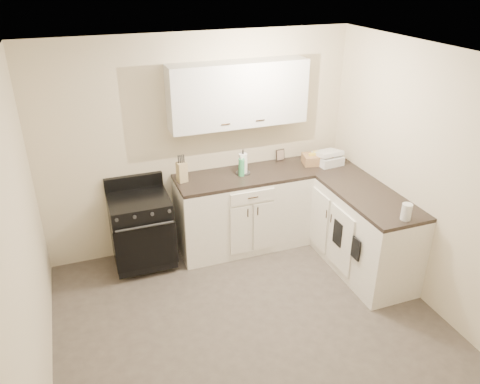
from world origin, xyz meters
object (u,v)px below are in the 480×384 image
object	(u,v)px
paper_towel	(243,164)
countertop_grill	(328,160)
stove	(142,230)
wicker_basket	(317,159)
knife_block	(182,172)

from	to	relation	value
paper_towel	countertop_grill	xyz separation A→B (m)	(1.06, -0.09, -0.07)
paper_towel	countertop_grill	distance (m)	1.07
stove	paper_towel	bearing A→B (deg)	3.23
stove	countertop_grill	distance (m)	2.35
paper_towel	wicker_basket	world-z (taller)	paper_towel
stove	knife_block	size ratio (longest dim) A/B	3.47
stove	knife_block	bearing A→B (deg)	9.73
wicker_basket	countertop_grill	world-z (taller)	wicker_basket
stove	wicker_basket	bearing A→B (deg)	0.91
knife_block	paper_towel	world-z (taller)	paper_towel
paper_towel	countertop_grill	size ratio (longest dim) A/B	0.82
knife_block	wicker_basket	xyz separation A→B (m)	(1.66, -0.05, -0.06)
stove	wicker_basket	size ratio (longest dim) A/B	2.34
stove	paper_towel	xyz separation A→B (m)	(1.22, 0.07, 0.60)
knife_block	countertop_grill	bearing A→B (deg)	-16.54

